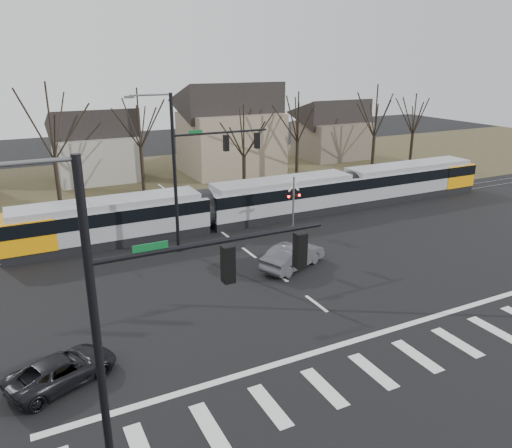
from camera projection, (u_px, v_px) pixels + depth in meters
name	position (u px, v px, depth m)	size (l,w,h in m)	color
ground	(339.00, 321.00, 24.33)	(140.00, 140.00, 0.00)	black
grass_verge	(156.00, 182.00, 51.41)	(140.00, 28.00, 0.01)	#38331E
crosswalk	(395.00, 363.00, 20.94)	(27.00, 2.60, 0.01)	silver
stop_line	(362.00, 338.00, 22.80)	(28.00, 0.35, 0.01)	silver
lane_dashes	(215.00, 227.00, 37.87)	(0.18, 30.00, 0.01)	silver
rail_pair	(216.00, 227.00, 37.69)	(90.00, 1.52, 0.06)	#59595E
tram	(281.00, 196.00, 39.80)	(40.60, 3.01, 3.08)	gray
sedan	(293.00, 256.00, 30.28)	(4.87, 3.27, 1.52)	#44454B
suv	(62.00, 370.00, 19.50)	(4.68, 3.41, 1.18)	black
signal_pole_near_left	(159.00, 320.00, 12.99)	(9.28, 0.44, 10.20)	black
signal_pole_far	(198.00, 164.00, 32.07)	(9.28, 0.44, 10.20)	black
rail_crossing_signal	(293.00, 205.00, 36.70)	(1.08, 0.36, 4.00)	#59595B
tree_row	(192.00, 140.00, 45.60)	(59.20, 7.20, 10.00)	black
house_b	(95.00, 142.00, 51.40)	(8.64, 7.56, 7.65)	gray
house_c	(230.00, 125.00, 54.45)	(10.80, 8.64, 10.10)	gray
house_d	(333.00, 126.00, 62.96)	(8.64, 7.56, 7.65)	brown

